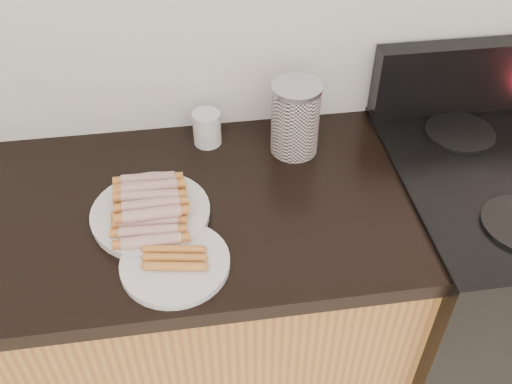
{
  "coord_description": "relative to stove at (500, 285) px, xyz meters",
  "views": [
    {
      "loc": [
        -0.1,
        0.73,
        1.81
      ],
      "look_at": [
        0.04,
        1.62,
        0.98
      ],
      "focal_mm": 40.0,
      "sensor_mm": 36.0,
      "label": 1
    }
  ],
  "objects": [
    {
      "name": "stove",
      "position": [
        0.0,
        0.0,
        0.0
      ],
      "size": [
        0.76,
        0.65,
        0.91
      ],
      "color": "black",
      "rests_on": "floor"
    },
    {
      "name": "stove_panel",
      "position": [
        0.0,
        0.28,
        0.55
      ],
      "size": [
        0.76,
        0.06,
        0.2
      ],
      "primitive_type": "cube",
      "color": "black",
      "rests_on": "stove"
    },
    {
      "name": "burner_far_left",
      "position": [
        -0.17,
        0.17,
        0.46
      ],
      "size": [
        0.18,
        0.18,
        0.01
      ],
      "primitive_type": "cylinder",
      "color": "black",
      "rests_on": "stove"
    },
    {
      "name": "main_plate",
      "position": [
        -0.98,
        -0.02,
        0.45
      ],
      "size": [
        0.32,
        0.32,
        0.02
      ],
      "primitive_type": "cylinder",
      "rotation": [
        0.0,
        0.0,
        0.25
      ],
      "color": "white",
      "rests_on": "counter_slab"
    },
    {
      "name": "side_plate",
      "position": [
        -0.93,
        -0.17,
        0.45
      ],
      "size": [
        0.24,
        0.24,
        0.02
      ],
      "primitive_type": "cylinder",
      "rotation": [
        0.0,
        0.0,
        -0.08
      ],
      "color": "white",
      "rests_on": "counter_slab"
    },
    {
      "name": "hotdog_pile",
      "position": [
        -0.98,
        -0.02,
        0.48
      ],
      "size": [
        0.13,
        0.23,
        0.05
      ],
      "rotation": [
        0.0,
        0.0,
        -0.05
      ],
      "color": "maroon",
      "rests_on": "main_plate"
    },
    {
      "name": "plain_sausages",
      "position": [
        -0.93,
        -0.17,
        0.47
      ],
      "size": [
        0.12,
        0.08,
        0.02
      ],
      "rotation": [
        0.0,
        0.0,
        -0.16
      ],
      "color": "#C08044",
      "rests_on": "side_plate"
    },
    {
      "name": "canister",
      "position": [
        -0.61,
        0.18,
        0.54
      ],
      "size": [
        0.12,
        0.12,
        0.19
      ],
      "rotation": [
        0.0,
        0.0,
        -0.07
      ],
      "color": "silver",
      "rests_on": "counter_slab"
    },
    {
      "name": "mug",
      "position": [
        -0.83,
        0.24,
        0.49
      ],
      "size": [
        0.09,
        0.09,
        0.09
      ],
      "primitive_type": "cylinder",
      "rotation": [
        0.0,
        0.0,
        -0.35
      ],
      "color": "white",
      "rests_on": "counter_slab"
    }
  ]
}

